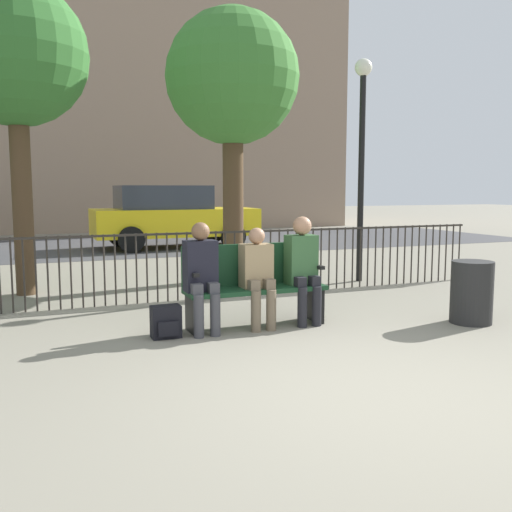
{
  "coord_description": "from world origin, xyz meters",
  "views": [
    {
      "loc": [
        -2.37,
        -3.53,
        1.55
      ],
      "look_at": [
        0.0,
        2.28,
        0.8
      ],
      "focal_mm": 40.0,
      "sensor_mm": 36.0,
      "label": 1
    }
  ],
  "objects_px": {
    "lamp_post": "(362,136)",
    "tree_1": "(233,81)",
    "seated_person_1": "(258,273)",
    "trash_bin": "(472,292)",
    "seated_person_0": "(202,272)",
    "backpack": "(166,322)",
    "parked_car_0": "(172,215)",
    "park_bench": "(253,283)",
    "tree_2": "(16,57)",
    "seated_person_2": "(303,264)"
  },
  "relations": [
    {
      "from": "park_bench",
      "to": "seated_person_2",
      "type": "distance_m",
      "value": 0.61
    },
    {
      "from": "tree_2",
      "to": "seated_person_0",
      "type": "bearing_deg",
      "value": -61.13
    },
    {
      "from": "parked_car_0",
      "to": "tree_1",
      "type": "bearing_deg",
      "value": -93.11
    },
    {
      "from": "seated_person_0",
      "to": "lamp_post",
      "type": "distance_m",
      "value": 4.52
    },
    {
      "from": "seated_person_1",
      "to": "trash_bin",
      "type": "bearing_deg",
      "value": -16.88
    },
    {
      "from": "tree_2",
      "to": "lamp_post",
      "type": "bearing_deg",
      "value": -8.71
    },
    {
      "from": "backpack",
      "to": "lamp_post",
      "type": "xyz_separation_m",
      "value": [
        3.86,
        2.4,
        2.23
      ]
    },
    {
      "from": "backpack",
      "to": "parked_car_0",
      "type": "relative_size",
      "value": 0.08
    },
    {
      "from": "park_bench",
      "to": "tree_2",
      "type": "bearing_deg",
      "value": 128.23
    },
    {
      "from": "tree_2",
      "to": "trash_bin",
      "type": "distance_m",
      "value": 6.82
    },
    {
      "from": "seated_person_1",
      "to": "tree_2",
      "type": "height_order",
      "value": "tree_2"
    },
    {
      "from": "parked_car_0",
      "to": "lamp_post",
      "type": "bearing_deg",
      "value": -76.19
    },
    {
      "from": "seated_person_0",
      "to": "backpack",
      "type": "height_order",
      "value": "seated_person_0"
    },
    {
      "from": "tree_1",
      "to": "lamp_post",
      "type": "height_order",
      "value": "tree_1"
    },
    {
      "from": "backpack",
      "to": "parked_car_0",
      "type": "bearing_deg",
      "value": 75.78
    },
    {
      "from": "backpack",
      "to": "seated_person_1",
      "type": "bearing_deg",
      "value": 2.31
    },
    {
      "from": "seated_person_1",
      "to": "tree_1",
      "type": "relative_size",
      "value": 0.25
    },
    {
      "from": "seated_person_1",
      "to": "lamp_post",
      "type": "relative_size",
      "value": 0.31
    },
    {
      "from": "tree_2",
      "to": "parked_car_0",
      "type": "xyz_separation_m",
      "value": [
        3.59,
        5.72,
        -2.53
      ]
    },
    {
      "from": "seated_person_0",
      "to": "backpack",
      "type": "distance_m",
      "value": 0.64
    },
    {
      "from": "lamp_post",
      "to": "tree_1",
      "type": "bearing_deg",
      "value": 153.63
    },
    {
      "from": "seated_person_1",
      "to": "backpack",
      "type": "height_order",
      "value": "seated_person_1"
    },
    {
      "from": "parked_car_0",
      "to": "tree_2",
      "type": "bearing_deg",
      "value": -122.09
    },
    {
      "from": "lamp_post",
      "to": "trash_bin",
      "type": "distance_m",
      "value": 3.71
    },
    {
      "from": "seated_person_1",
      "to": "lamp_post",
      "type": "height_order",
      "value": "lamp_post"
    },
    {
      "from": "park_bench",
      "to": "trash_bin",
      "type": "distance_m",
      "value": 2.52
    },
    {
      "from": "park_bench",
      "to": "seated_person_1",
      "type": "distance_m",
      "value": 0.19
    },
    {
      "from": "tree_1",
      "to": "trash_bin",
      "type": "bearing_deg",
      "value": -70.04
    },
    {
      "from": "seated_person_1",
      "to": "tree_2",
      "type": "distance_m",
      "value": 4.81
    },
    {
      "from": "lamp_post",
      "to": "parked_car_0",
      "type": "distance_m",
      "value": 6.88
    },
    {
      "from": "park_bench",
      "to": "seated_person_1",
      "type": "xyz_separation_m",
      "value": [
        -0.0,
        -0.13,
        0.13
      ]
    },
    {
      "from": "park_bench",
      "to": "tree_1",
      "type": "bearing_deg",
      "value": 74.03
    },
    {
      "from": "tree_1",
      "to": "tree_2",
      "type": "height_order",
      "value": "tree_1"
    },
    {
      "from": "seated_person_0",
      "to": "backpack",
      "type": "xyz_separation_m",
      "value": [
        -0.41,
        -0.05,
        -0.5
      ]
    },
    {
      "from": "backpack",
      "to": "park_bench",
      "type": "bearing_deg",
      "value": 9.47
    },
    {
      "from": "lamp_post",
      "to": "parked_car_0",
      "type": "xyz_separation_m",
      "value": [
        -1.6,
        6.51,
        -1.56
      ]
    },
    {
      "from": "seated_person_1",
      "to": "parked_car_0",
      "type": "xyz_separation_m",
      "value": [
        1.21,
        8.87,
        0.22
      ]
    },
    {
      "from": "park_bench",
      "to": "tree_1",
      "type": "height_order",
      "value": "tree_1"
    },
    {
      "from": "tree_1",
      "to": "seated_person_2",
      "type": "bearing_deg",
      "value": -96.03
    },
    {
      "from": "parked_car_0",
      "to": "trash_bin",
      "type": "bearing_deg",
      "value": -83.12
    },
    {
      "from": "park_bench",
      "to": "parked_car_0",
      "type": "height_order",
      "value": "parked_car_0"
    },
    {
      "from": "seated_person_0",
      "to": "parked_car_0",
      "type": "xyz_separation_m",
      "value": [
        1.85,
        8.86,
        0.18
      ]
    },
    {
      "from": "tree_2",
      "to": "trash_bin",
      "type": "height_order",
      "value": "tree_2"
    },
    {
      "from": "seated_person_2",
      "to": "tree_2",
      "type": "bearing_deg",
      "value": 133.04
    },
    {
      "from": "seated_person_0",
      "to": "backpack",
      "type": "bearing_deg",
      "value": -173.41
    },
    {
      "from": "backpack",
      "to": "trash_bin",
      "type": "height_order",
      "value": "trash_bin"
    },
    {
      "from": "seated_person_2",
      "to": "tree_1",
      "type": "distance_m",
      "value": 4.22
    },
    {
      "from": "tree_2",
      "to": "lamp_post",
      "type": "distance_m",
      "value": 5.33
    },
    {
      "from": "seated_person_1",
      "to": "parked_car_0",
      "type": "height_order",
      "value": "parked_car_0"
    },
    {
      "from": "tree_1",
      "to": "tree_2",
      "type": "relative_size",
      "value": 1.01
    }
  ]
}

